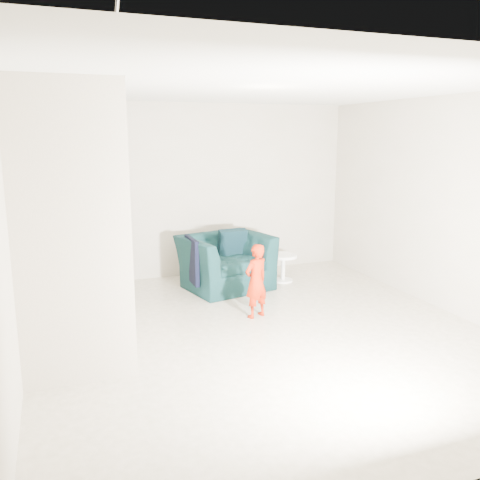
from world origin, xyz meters
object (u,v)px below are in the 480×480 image
toddler (256,281)px  staircase (71,257)px  side_table (283,263)px  armchair (226,262)px

toddler → staircase: 2.18m
side_table → armchair: bearing=179.7°
toddler → side_table: size_ratio=2.17×
staircase → toddler: bearing=0.5°
armchair → toddler: bearing=-104.7°
armchair → side_table: (0.93, -0.00, -0.10)m
side_table → staircase: 3.44m
armchair → staircase: bearing=-161.4°
armchair → toddler: size_ratio=1.30×
armchair → side_table: bearing=-13.0°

